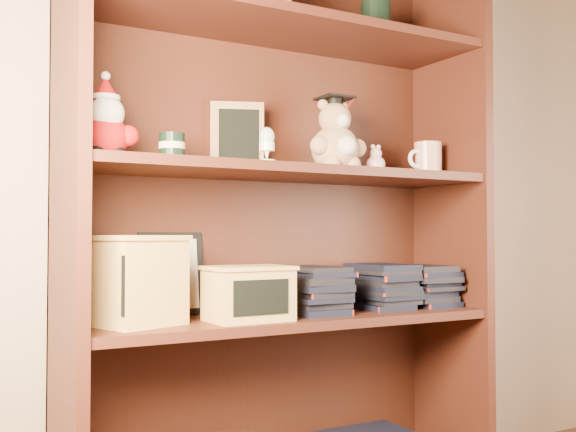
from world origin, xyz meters
The scene contains 16 objects.
bookcase centered at (-0.02, 1.36, 0.78)m, with size 1.20×0.35×1.60m.
shelf_lower centered at (-0.02, 1.30, 0.54)m, with size 1.14×0.33×0.02m.
shelf_upper centered at (-0.02, 1.30, 0.94)m, with size 1.14×0.33×0.02m.
santa_plush centered at (-0.52, 1.30, 1.03)m, with size 0.15×0.11×0.22m.
teachers_tin centered at (-0.35, 1.30, 0.99)m, with size 0.07×0.07×0.07m.
chalkboard_plaque centered at (-0.12, 1.42, 1.04)m, with size 0.15×0.11×0.19m.
egg_cup centered at (-0.12, 1.23, 1.00)m, with size 0.05×0.05×0.10m.
grad_teddy_bear centered at (0.14, 1.30, 1.03)m, with size 0.18×0.16×0.22m.
pink_figurine centered at (0.28, 1.30, 0.98)m, with size 0.06×0.06×0.09m.
teacher_mug centered at (0.48, 1.30, 1.00)m, with size 0.12×0.08×0.11m.
certificate_frame centered at (-0.30, 1.44, 0.66)m, with size 0.18×0.05×0.23m.
treats_box centered at (-0.44, 1.30, 0.66)m, with size 0.26×0.26×0.22m.
pencils_box centered at (-0.17, 1.24, 0.62)m, with size 0.22×0.16×0.14m.
book_stack_left centered at (0.07, 1.30, 0.61)m, with size 0.14×0.20×0.13m.
book_stack_mid centered at (0.31, 1.30, 0.62)m, with size 0.14×0.20×0.14m.
book_stack_right centered at (0.46, 1.30, 0.61)m, with size 0.14×0.20×0.13m.
Camera 1 is at (-0.91, -0.30, 0.77)m, focal length 42.00 mm.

